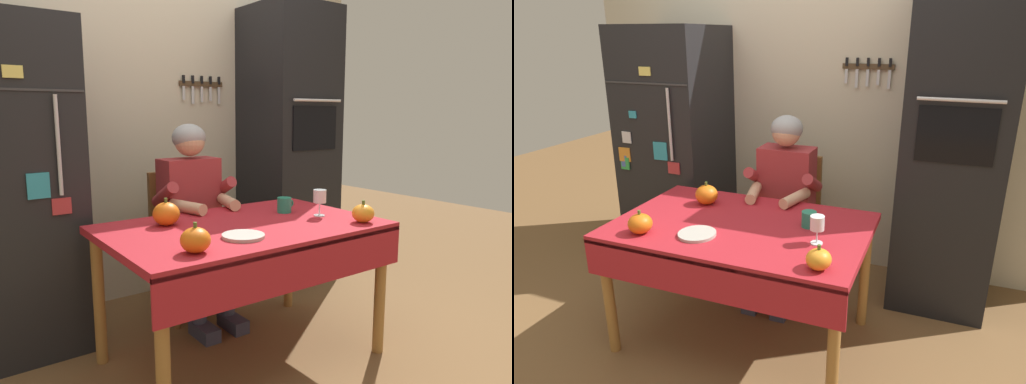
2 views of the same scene
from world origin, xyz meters
The scene contains 13 objects.
ground_plane centered at (0.00, 0.00, 0.00)m, with size 10.00×10.00×0.00m, color brown.
back_wall_assembly centered at (0.05, 1.35, 1.30)m, with size 3.70×0.13×2.60m.
refrigerator centered at (-0.95, 0.96, 0.90)m, with size 0.68×0.71×1.80m.
wall_oven centered at (1.05, 1.00, 1.05)m, with size 0.60×0.64×2.10m.
dining_table centered at (0.00, 0.08, 0.66)m, with size 1.40×0.90×0.74m.
chair_behind_person centered at (0.04, 0.87, 0.51)m, with size 0.40×0.40×0.93m.
seated_person centered at (0.04, 0.68, 0.74)m, with size 0.47×0.55×1.25m.
coffee_mug centered at (0.36, 0.20, 0.78)m, with size 0.11×0.08×0.09m.
wine_glass centered at (0.46, 0.01, 0.85)m, with size 0.07×0.07×0.15m.
pumpkin_large centered at (-0.44, -0.21, 0.79)m, with size 0.13×0.13×0.13m.
pumpkin_medium centered at (0.54, -0.24, 0.79)m, with size 0.12×0.12×0.12m.
pumpkin_small centered at (-0.33, 0.31, 0.80)m, with size 0.14×0.14×0.14m.
serving_tray centered at (-0.15, -0.13, 0.75)m, with size 0.20×0.20×0.02m, color #B7B2A8.
Camera 1 is at (-1.34, -1.88, 1.31)m, focal length 33.16 mm.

